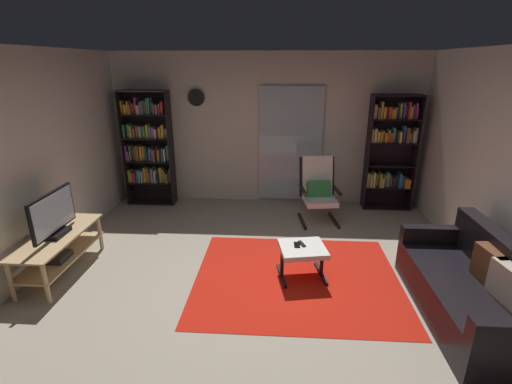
% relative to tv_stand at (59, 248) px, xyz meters
% --- Properties ---
extents(ground_plane, '(7.02, 7.02, 0.00)m').
position_rel_tv_stand_xyz_m(ground_plane, '(2.37, -0.19, -0.33)').
color(ground_plane, tan).
extents(wall_back, '(5.60, 0.06, 2.60)m').
position_rel_tv_stand_xyz_m(wall_back, '(2.37, 2.71, 0.97)').
color(wall_back, beige).
rests_on(wall_back, ground).
extents(wall_left, '(0.06, 6.00, 2.60)m').
position_rel_tv_stand_xyz_m(wall_left, '(-0.33, -0.19, 0.97)').
color(wall_left, beige).
rests_on(wall_left, ground).
extents(glass_door_panel, '(1.10, 0.01, 2.00)m').
position_rel_tv_stand_xyz_m(glass_door_panel, '(2.78, 2.65, 0.72)').
color(glass_door_panel, silver).
extents(area_rug, '(2.39, 2.02, 0.01)m').
position_rel_tv_stand_xyz_m(area_rug, '(2.83, 0.06, -0.33)').
color(area_rug, red).
rests_on(area_rug, ground).
extents(tv_stand, '(0.49, 1.32, 0.50)m').
position_rel_tv_stand_xyz_m(tv_stand, '(0.00, 0.00, 0.00)').
color(tv_stand, tan).
rests_on(tv_stand, ground).
extents(television, '(0.20, 0.81, 0.53)m').
position_rel_tv_stand_xyz_m(television, '(0.00, 0.02, 0.41)').
color(television, black).
rests_on(television, tv_stand).
extents(bookshelf_near_tv, '(0.83, 0.30, 1.98)m').
position_rel_tv_stand_xyz_m(bookshelf_near_tv, '(0.31, 2.43, 0.71)').
color(bookshelf_near_tv, black).
rests_on(bookshelf_near_tv, ground).
extents(bookshelf_near_sofa, '(0.80, 0.30, 1.94)m').
position_rel_tv_stand_xyz_m(bookshelf_near_sofa, '(4.46, 2.47, 0.72)').
color(bookshelf_near_sofa, black).
rests_on(bookshelf_near_sofa, ground).
extents(leather_sofa, '(0.80, 1.83, 0.83)m').
position_rel_tv_stand_xyz_m(leather_sofa, '(4.53, -0.53, -0.02)').
color(leather_sofa, black).
rests_on(leather_sofa, ground).
extents(lounge_armchair, '(0.64, 0.72, 1.02)m').
position_rel_tv_stand_xyz_m(lounge_armchair, '(3.22, 1.84, 0.20)').
color(lounge_armchair, black).
rests_on(lounge_armchair, ground).
extents(ottoman, '(0.60, 0.56, 0.40)m').
position_rel_tv_stand_xyz_m(ottoman, '(2.89, 0.11, -0.00)').
color(ottoman, white).
rests_on(ottoman, ground).
extents(tv_remote, '(0.09, 0.15, 0.02)m').
position_rel_tv_stand_xyz_m(tv_remote, '(2.88, 0.16, 0.07)').
color(tv_remote, black).
rests_on(tv_remote, ottoman).
extents(cell_phone, '(0.07, 0.14, 0.01)m').
position_rel_tv_stand_xyz_m(cell_phone, '(2.82, 0.14, 0.07)').
color(cell_phone, black).
rests_on(cell_phone, ottoman).
extents(wall_clock, '(0.29, 0.03, 0.29)m').
position_rel_tv_stand_xyz_m(wall_clock, '(1.16, 2.64, 1.52)').
color(wall_clock, silver).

